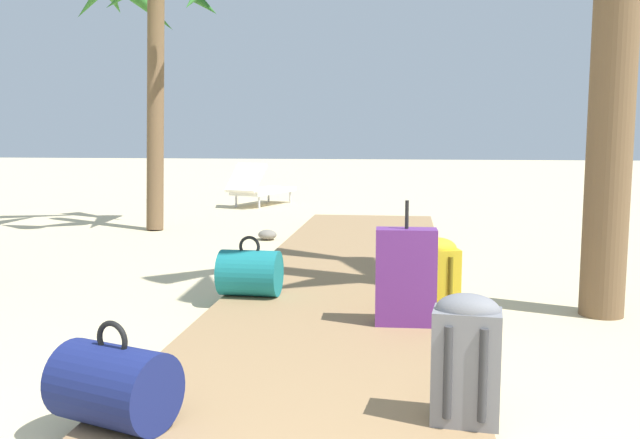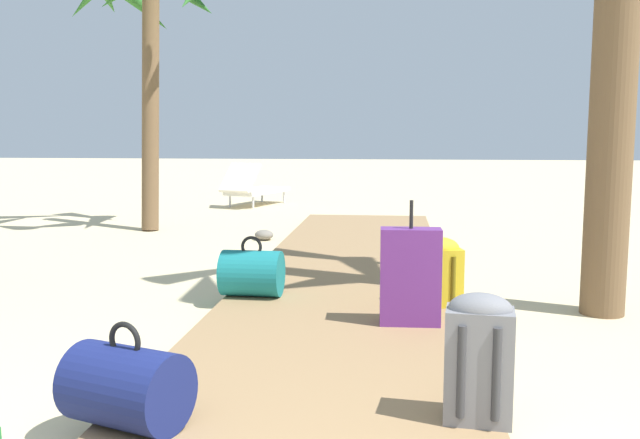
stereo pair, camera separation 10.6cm
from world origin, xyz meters
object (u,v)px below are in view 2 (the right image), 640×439
suitcase_purple (410,276)px  backpack_grey (479,355)px  duffel_bag_teal (252,273)px  duffel_bag_navy (126,387)px  backpack_yellow (438,269)px  lounge_chair (253,188)px  palm_tree_far_left (147,3)px

suitcase_purple → backpack_grey: (0.26, -1.49, -0.02)m
duffel_bag_teal → backpack_grey: size_ratio=0.82×
suitcase_purple → duffel_bag_navy: 2.10m
backpack_grey → backpack_yellow: bearing=91.4°
duffel_bag_teal → lounge_chair: size_ratio=0.28×
duffel_bag_navy → suitcase_purple: bearing=54.4°
suitcase_purple → lounge_chair: suitcase_purple is taller
suitcase_purple → lounge_chair: 8.22m
suitcase_purple → palm_tree_far_left: size_ratio=0.21×
duffel_bag_teal → duffel_bag_navy: size_ratio=0.81×
backpack_yellow → backpack_grey: 2.01m
lounge_chair → palm_tree_far_left: bearing=-102.7°
palm_tree_far_left → duffel_bag_navy: bearing=-71.1°
palm_tree_far_left → lounge_chair: 4.24m
duffel_bag_navy → lounge_chair: (-1.43, 9.49, 0.07)m
palm_tree_far_left → suitcase_purple: bearing=-53.7°
suitcase_purple → backpack_yellow: bearing=68.2°
backpack_yellow → duffel_bag_teal: (-1.39, 0.13, -0.08)m
duffel_bag_teal → backpack_yellow: bearing=-5.4°
backpack_grey → palm_tree_far_left: 7.55m
lounge_chair → backpack_yellow: bearing=-68.5°
duffel_bag_navy → backpack_grey: (1.48, 0.22, 0.12)m
backpack_yellow → palm_tree_far_left: bearing=131.4°
duffel_bag_teal → palm_tree_far_left: (-2.19, 3.93, 2.76)m
backpack_yellow → backpack_grey: size_ratio=0.88×
duffel_bag_teal → suitcase_purple: bearing=-28.9°
backpack_yellow → backpack_grey: backpack_grey is taller
suitcase_purple → backpack_grey: size_ratio=1.43×
suitcase_purple → duffel_bag_navy: suitcase_purple is taller
suitcase_purple → duffel_bag_navy: size_ratio=1.42×
duffel_bag_navy → backpack_grey: bearing=8.3°
duffel_bag_teal → lounge_chair: lounge_chair is taller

